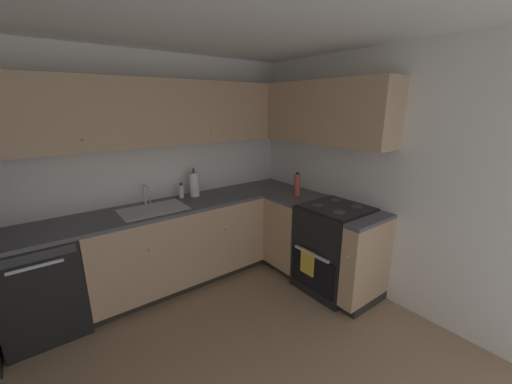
# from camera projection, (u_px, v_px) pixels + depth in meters

# --- Properties ---
(wall_back) EXTENTS (3.99, 0.05, 2.42)m
(wall_back) POSITION_uv_depth(u_px,v_px,m) (122.00, 176.00, 3.12)
(wall_back) COLOR silver
(wall_back) RESTS_ON ground_plane
(wall_right) EXTENTS (0.05, 3.47, 2.42)m
(wall_right) POSITION_uv_depth(u_px,v_px,m) (384.00, 179.00, 2.96)
(wall_right) COLOR silver
(wall_right) RESTS_ON ground_plane
(dishwasher) EXTENTS (0.60, 0.63, 0.87)m
(dishwasher) POSITION_uv_depth(u_px,v_px,m) (41.00, 285.00, 2.59)
(dishwasher) COLOR black
(dishwasher) RESTS_ON ground_plane
(lower_cabinets_back) EXTENTS (1.87, 0.62, 0.87)m
(lower_cabinets_back) POSITION_uv_depth(u_px,v_px,m) (179.00, 245.00, 3.32)
(lower_cabinets_back) COLOR tan
(lower_cabinets_back) RESTS_ON ground_plane
(countertop_back) EXTENTS (3.08, 0.60, 0.03)m
(countertop_back) POSITION_uv_depth(u_px,v_px,m) (175.00, 206.00, 3.19)
(countertop_back) COLOR #4C4C51
(countertop_back) RESTS_ON lower_cabinets_back
(lower_cabinets_right) EXTENTS (0.62, 1.27, 0.87)m
(lower_cabinets_right) POSITION_uv_depth(u_px,v_px,m) (311.00, 240.00, 3.44)
(lower_cabinets_right) COLOR tan
(lower_cabinets_right) RESTS_ON ground_plane
(countertop_right) EXTENTS (0.60, 1.27, 0.03)m
(countertop_right) POSITION_uv_depth(u_px,v_px,m) (313.00, 202.00, 3.32)
(countertop_right) COLOR #4C4C51
(countertop_right) RESTS_ON lower_cabinets_right
(oven_range) EXTENTS (0.68, 0.62, 1.06)m
(oven_range) POSITION_uv_depth(u_px,v_px,m) (334.00, 248.00, 3.21)
(oven_range) COLOR black
(oven_range) RESTS_ON ground_plane
(upper_cabinets_back) EXTENTS (2.76, 0.34, 0.63)m
(upper_cabinets_back) POSITION_uv_depth(u_px,v_px,m) (147.00, 113.00, 2.95)
(upper_cabinets_back) COLOR tan
(upper_cabinets_right) EXTENTS (0.32, 1.82, 0.63)m
(upper_cabinets_right) POSITION_uv_depth(u_px,v_px,m) (314.00, 112.00, 3.27)
(upper_cabinets_right) COLOR tan
(sink) EXTENTS (0.63, 0.40, 0.10)m
(sink) POSITION_uv_depth(u_px,v_px,m) (154.00, 214.00, 3.04)
(sink) COLOR #B7B7BC
(sink) RESTS_ON countertop_back
(faucet) EXTENTS (0.07, 0.16, 0.22)m
(faucet) POSITION_uv_depth(u_px,v_px,m) (146.00, 192.00, 3.15)
(faucet) COLOR silver
(faucet) RESTS_ON countertop_back
(soap_bottle) EXTENTS (0.05, 0.05, 0.17)m
(soap_bottle) POSITION_uv_depth(u_px,v_px,m) (181.00, 191.00, 3.39)
(soap_bottle) COLOR silver
(soap_bottle) RESTS_ON countertop_back
(paper_towel_roll) EXTENTS (0.11, 0.11, 0.33)m
(paper_towel_roll) POSITION_uv_depth(u_px,v_px,m) (194.00, 184.00, 3.45)
(paper_towel_roll) COLOR white
(paper_towel_roll) RESTS_ON countertop_back
(oil_bottle) EXTENTS (0.07, 0.07, 0.27)m
(oil_bottle) POSITION_uv_depth(u_px,v_px,m) (297.00, 185.00, 3.47)
(oil_bottle) COLOR #BF4C3F
(oil_bottle) RESTS_ON countertop_right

